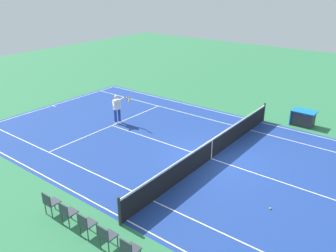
% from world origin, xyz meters
% --- Properties ---
extents(ground_plane, '(60.00, 60.00, 0.00)m').
position_xyz_m(ground_plane, '(0.00, 0.00, 0.00)').
color(ground_plane, '#2D7247').
extents(court_slab, '(24.20, 11.40, 0.00)m').
position_xyz_m(court_slab, '(0.00, 0.00, 0.00)').
color(court_slab, navy).
rests_on(court_slab, ground_plane).
extents(court_line_markings, '(23.85, 11.05, 0.01)m').
position_xyz_m(court_line_markings, '(0.00, 0.00, 0.00)').
color(court_line_markings, white).
rests_on(court_line_markings, ground_plane).
extents(tennis_net, '(0.10, 11.70, 1.08)m').
position_xyz_m(tennis_net, '(0.00, 0.00, 0.49)').
color(tennis_net, '#2D2D33').
rests_on(tennis_net, ground_plane).
extents(tennis_player_near, '(1.17, 0.74, 1.70)m').
position_xyz_m(tennis_player_near, '(6.40, -0.48, 0.93)').
color(tennis_player_near, navy).
rests_on(tennis_player_near, ground_plane).
extents(tennis_ball, '(0.07, 0.07, 0.07)m').
position_xyz_m(tennis_ball, '(-3.60, 1.97, 0.03)').
color(tennis_ball, '#CCE01E').
rests_on(tennis_ball, ground_plane).
extents(spectator_chair_2, '(0.44, 0.44, 0.88)m').
position_xyz_m(spectator_chair_2, '(-1.42, 6.84, 0.52)').
color(spectator_chair_2, '#38383D').
rests_on(spectator_chair_2, ground_plane).
extents(spectator_chair_3, '(0.44, 0.44, 0.88)m').
position_xyz_m(spectator_chair_3, '(-0.50, 6.84, 0.52)').
color(spectator_chair_3, '#38383D').
rests_on(spectator_chair_3, ground_plane).
extents(spectator_chair_4, '(0.44, 0.44, 0.88)m').
position_xyz_m(spectator_chair_4, '(0.42, 6.84, 0.52)').
color(spectator_chair_4, '#38383D').
rests_on(spectator_chair_4, ground_plane).
extents(spectator_chair_5, '(0.44, 0.44, 0.88)m').
position_xyz_m(spectator_chair_5, '(1.34, 6.84, 0.52)').
color(spectator_chair_5, '#38383D').
rests_on(spectator_chair_5, ground_plane).
extents(spectator_chair_6, '(0.44, 0.44, 0.88)m').
position_xyz_m(spectator_chair_6, '(2.26, 6.84, 0.52)').
color(spectator_chair_6, '#38383D').
rests_on(spectator_chair_6, ground_plane).
extents(equipment_cart_tarped, '(1.25, 0.84, 0.85)m').
position_xyz_m(equipment_cart_tarped, '(-1.98, -6.54, 0.44)').
color(equipment_cart_tarped, '#2D2D33').
rests_on(equipment_cart_tarped, ground_plane).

